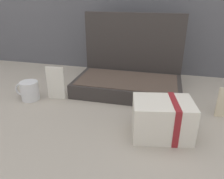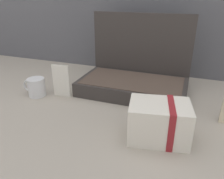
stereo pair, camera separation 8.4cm
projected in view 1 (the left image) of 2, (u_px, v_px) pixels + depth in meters
name	position (u px, v px, depth m)	size (l,w,h in m)	color
ground_plane	(109.00, 113.00, 0.91)	(6.00, 6.00, 0.00)	#9E9384
open_suitcase	(129.00, 74.00, 1.10)	(0.51, 0.29, 0.36)	#332D2B
cream_toiletry_bag	(163.00, 119.00, 0.75)	(0.22, 0.17, 0.13)	silver
coffee_mug	(29.00, 91.00, 1.01)	(0.12, 0.08, 0.09)	silver
poster_card_right	(56.00, 83.00, 1.01)	(0.08, 0.01, 0.15)	silver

